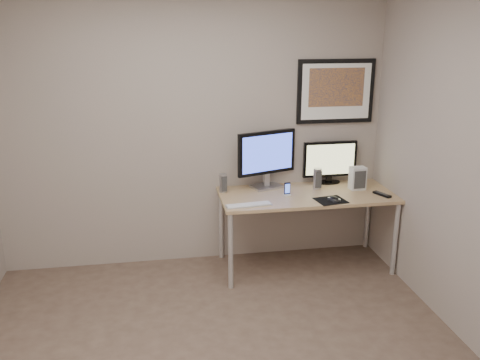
{
  "coord_description": "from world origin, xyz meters",
  "views": [
    {
      "loc": [
        -0.35,
        -2.93,
        2.22
      ],
      "look_at": [
        0.33,
        1.1,
        0.97
      ],
      "focal_mm": 38.0,
      "sensor_mm": 36.0,
      "label": 1
    }
  ],
  "objects_px": {
    "speaker_right": "(317,178)",
    "fan_unit": "(358,178)",
    "framed_art": "(336,91)",
    "desk": "(306,200)",
    "phone_dock": "(287,189)",
    "monitor_tv": "(330,161)",
    "keyboard": "(248,205)",
    "speaker_left": "(223,183)",
    "monitor_large": "(267,157)"
  },
  "relations": [
    {
      "from": "keyboard",
      "to": "framed_art",
      "type": "bearing_deg",
      "value": 25.02
    },
    {
      "from": "framed_art",
      "to": "fan_unit",
      "type": "distance_m",
      "value": 0.85
    },
    {
      "from": "speaker_left",
      "to": "fan_unit",
      "type": "height_order",
      "value": "fan_unit"
    },
    {
      "from": "desk",
      "to": "speaker_left",
      "type": "bearing_deg",
      "value": 166.79
    },
    {
      "from": "monitor_tv",
      "to": "keyboard",
      "type": "height_order",
      "value": "monitor_tv"
    },
    {
      "from": "monitor_large",
      "to": "keyboard",
      "type": "relative_size",
      "value": 1.46
    },
    {
      "from": "framed_art",
      "to": "monitor_large",
      "type": "relative_size",
      "value": 1.29
    },
    {
      "from": "desk",
      "to": "framed_art",
      "type": "xyz_separation_m",
      "value": [
        0.35,
        0.33,
        0.96
      ]
    },
    {
      "from": "speaker_left",
      "to": "fan_unit",
      "type": "xyz_separation_m",
      "value": [
        1.26,
        -0.13,
        0.02
      ]
    },
    {
      "from": "desk",
      "to": "monitor_tv",
      "type": "xyz_separation_m",
      "value": [
        0.31,
        0.28,
        0.29
      ]
    },
    {
      "from": "phone_dock",
      "to": "keyboard",
      "type": "relative_size",
      "value": 0.31
    },
    {
      "from": "monitor_large",
      "to": "phone_dock",
      "type": "relative_size",
      "value": 4.65
    },
    {
      "from": "desk",
      "to": "phone_dock",
      "type": "relative_size",
      "value": 12.8
    },
    {
      "from": "monitor_large",
      "to": "desk",
      "type": "bearing_deg",
      "value": -55.15
    },
    {
      "from": "speaker_right",
      "to": "fan_unit",
      "type": "xyz_separation_m",
      "value": [
        0.36,
        -0.09,
        0.01
      ]
    },
    {
      "from": "speaker_left",
      "to": "monitor_tv",
      "type": "bearing_deg",
      "value": -6.42
    },
    {
      "from": "monitor_large",
      "to": "monitor_tv",
      "type": "bearing_deg",
      "value": -15.76
    },
    {
      "from": "monitor_tv",
      "to": "phone_dock",
      "type": "distance_m",
      "value": 0.61
    },
    {
      "from": "monitor_large",
      "to": "speaker_left",
      "type": "xyz_separation_m",
      "value": [
        -0.43,
        -0.06,
        -0.22
      ]
    },
    {
      "from": "monitor_tv",
      "to": "framed_art",
      "type": "bearing_deg",
      "value": 52.35
    },
    {
      "from": "desk",
      "to": "keyboard",
      "type": "height_order",
      "value": "keyboard"
    },
    {
      "from": "fan_unit",
      "to": "phone_dock",
      "type": "bearing_deg",
      "value": -177.44
    },
    {
      "from": "phone_dock",
      "to": "desk",
      "type": "bearing_deg",
      "value": -0.08
    },
    {
      "from": "speaker_right",
      "to": "framed_art",
      "type": "bearing_deg",
      "value": 44.32
    },
    {
      "from": "fan_unit",
      "to": "monitor_tv",
      "type": "bearing_deg",
      "value": 127.58
    },
    {
      "from": "monitor_large",
      "to": "monitor_tv",
      "type": "xyz_separation_m",
      "value": [
        0.64,
        0.04,
        -0.08
      ]
    },
    {
      "from": "framed_art",
      "to": "speaker_left",
      "type": "xyz_separation_m",
      "value": [
        -1.11,
        -0.15,
        -0.8
      ]
    },
    {
      "from": "speaker_right",
      "to": "speaker_left",
      "type": "bearing_deg",
      "value": 178.5
    },
    {
      "from": "speaker_right",
      "to": "phone_dock",
      "type": "bearing_deg",
      "value": -153.17
    },
    {
      "from": "monitor_large",
      "to": "speaker_left",
      "type": "height_order",
      "value": "monitor_large"
    },
    {
      "from": "monitor_tv",
      "to": "speaker_left",
      "type": "relative_size",
      "value": 3.07
    },
    {
      "from": "speaker_left",
      "to": "phone_dock",
      "type": "xyz_separation_m",
      "value": [
        0.56,
        -0.2,
        -0.02
      ]
    },
    {
      "from": "monitor_large",
      "to": "keyboard",
      "type": "bearing_deg",
      "value": -137.71
    },
    {
      "from": "monitor_large",
      "to": "speaker_left",
      "type": "distance_m",
      "value": 0.48
    },
    {
      "from": "keyboard",
      "to": "fan_unit",
      "type": "relative_size",
      "value": 1.84
    },
    {
      "from": "monitor_large",
      "to": "monitor_tv",
      "type": "relative_size",
      "value": 1.09
    },
    {
      "from": "monitor_large",
      "to": "speaker_right",
      "type": "relative_size",
      "value": 2.98
    },
    {
      "from": "monitor_tv",
      "to": "phone_dock",
      "type": "xyz_separation_m",
      "value": [
        -0.5,
        -0.3,
        -0.16
      ]
    },
    {
      "from": "phone_dock",
      "to": "monitor_large",
      "type": "bearing_deg",
      "value": 109.62
    },
    {
      "from": "monitor_tv",
      "to": "phone_dock",
      "type": "height_order",
      "value": "monitor_tv"
    },
    {
      "from": "framed_art",
      "to": "monitor_tv",
      "type": "distance_m",
      "value": 0.67
    },
    {
      "from": "framed_art",
      "to": "keyboard",
      "type": "height_order",
      "value": "framed_art"
    },
    {
      "from": "desk",
      "to": "keyboard",
      "type": "xyz_separation_m",
      "value": [
        -0.59,
        -0.23,
        0.07
      ]
    },
    {
      "from": "framed_art",
      "to": "phone_dock",
      "type": "xyz_separation_m",
      "value": [
        -0.54,
        -0.36,
        -0.83
      ]
    },
    {
      "from": "monitor_large",
      "to": "speaker_right",
      "type": "bearing_deg",
      "value": -31.42
    },
    {
      "from": "desk",
      "to": "keyboard",
      "type": "relative_size",
      "value": 4.01
    },
    {
      "from": "speaker_right",
      "to": "fan_unit",
      "type": "distance_m",
      "value": 0.38
    },
    {
      "from": "keyboard",
      "to": "fan_unit",
      "type": "xyz_separation_m",
      "value": [
        1.1,
        0.28,
        0.1
      ]
    },
    {
      "from": "speaker_left",
      "to": "keyboard",
      "type": "distance_m",
      "value": 0.45
    },
    {
      "from": "keyboard",
      "to": "monitor_large",
      "type": "bearing_deg",
      "value": 55.28
    }
  ]
}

